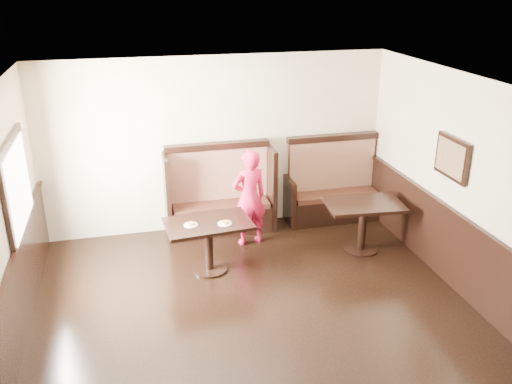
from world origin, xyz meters
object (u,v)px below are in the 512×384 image
object	(u,v)px
table_main	(208,234)
table_neighbor	(363,215)
booth_neighbor	(333,192)
child	(249,198)
booth_main	(220,200)

from	to	relation	value
table_main	table_neighbor	world-z (taller)	table_neighbor
booth_neighbor	child	world-z (taller)	child
booth_neighbor	table_main	size ratio (longest dim) A/B	1.34
table_main	child	xyz separation A→B (m)	(0.75, 0.69, 0.19)
child	table_neighbor	bearing A→B (deg)	146.19
table_neighbor	child	distance (m)	1.73
booth_main	table_neighbor	size ratio (longest dim) A/B	1.48
table_main	child	bearing A→B (deg)	37.60
booth_main	booth_neighbor	xyz separation A→B (m)	(1.95, -0.00, -0.05)
booth_neighbor	table_neighbor	world-z (taller)	booth_neighbor
booth_main	booth_neighbor	bearing A→B (deg)	-0.05
booth_neighbor	booth_main	bearing A→B (deg)	179.95
booth_main	child	world-z (taller)	child
booth_main	booth_neighbor	world-z (taller)	same
booth_neighbor	table_neighbor	distance (m)	1.22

